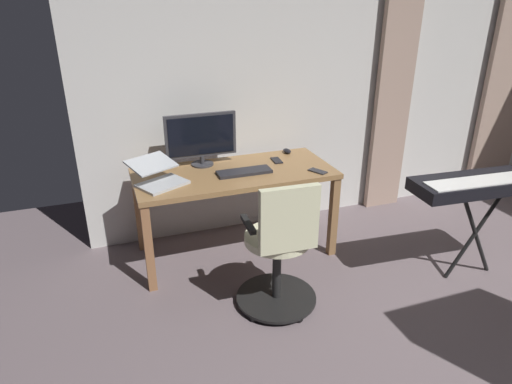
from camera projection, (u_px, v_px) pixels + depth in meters
back_room_partition at (354, 60)px, 4.06m from camera, size 4.90×0.10×2.87m
curtain_left_panel at (511, 65)px, 4.55m from camera, size 0.54×0.06×2.66m
curtain_right_panel at (396, 72)px, 4.13m from camera, size 0.36×0.06×2.66m
desk at (234, 182)px, 3.56m from camera, size 1.55×0.69×0.72m
office_chair at (280, 251)px, 2.96m from camera, size 0.56×0.56×0.96m
computer_monitor at (201, 137)px, 3.57m from camera, size 0.57×0.18×0.42m
computer_keyboard at (244, 172)px, 3.48m from camera, size 0.42×0.14×0.02m
laptop at (158, 176)px, 3.27m from camera, size 0.45×0.47×0.17m
computer_mouse at (287, 151)px, 3.92m from camera, size 0.06×0.10×0.04m
cell_phone_face_up at (277, 160)px, 3.74m from camera, size 0.08×0.15×0.01m
cell_phone_by_monitor at (318, 171)px, 3.51m from camera, size 0.13×0.16×0.01m
piano_keyboard at (486, 185)px, 3.20m from camera, size 1.12×0.40×0.82m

